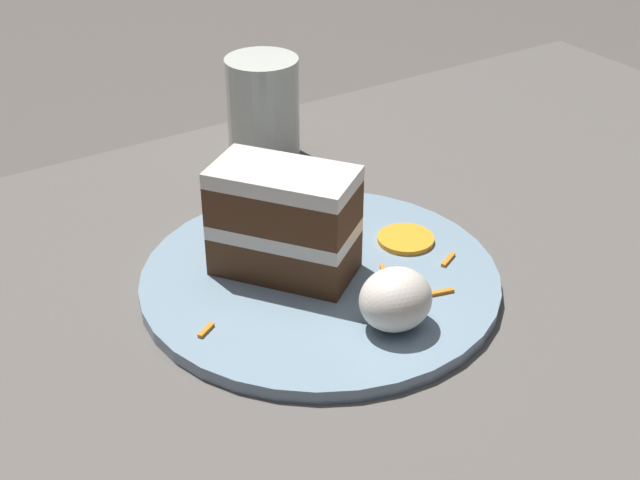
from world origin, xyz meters
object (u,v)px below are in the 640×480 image
Objects in this scene: orange_garnish at (406,239)px; cream_dollop at (396,299)px; cake_slice at (284,221)px; drinking_glass at (263,115)px; plate at (320,279)px.

cream_dollop is at bearing -131.42° from orange_garnish.
drinking_glass is at bearing 28.39° from cake_slice.
cake_slice is at bearing 135.29° from plate.
cake_slice reaches higher than plate.
drinking_glass is (-0.01, 0.24, 0.03)m from orange_garnish.
orange_garnish is (0.09, 0.00, 0.01)m from plate.
cake_slice reaches higher than cream_dollop.
drinking_glass is (0.11, 0.22, -0.01)m from cake_slice.
cream_dollop reaches higher than orange_garnish.
cake_slice is 0.25m from drinking_glass.
plate is 0.10m from cream_dollop.
orange_garnish is 0.25m from drinking_glass.
cake_slice is at bearing 170.80° from orange_garnish.
plate is at bearing -178.33° from orange_garnish.
orange_garnish is at bearing -45.27° from cake_slice.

